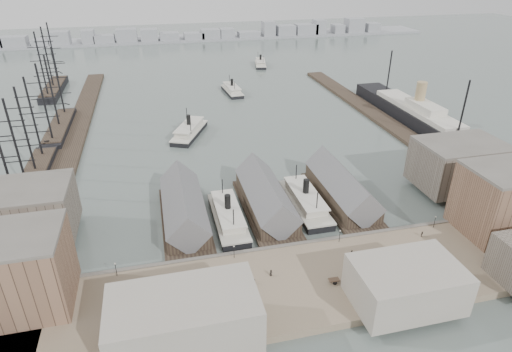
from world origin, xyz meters
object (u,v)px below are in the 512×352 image
object	(u,v)px
horse_cart_left	(168,293)
horse_cart_right	(341,279)
ferry_docked_west	(228,216)
horse_cart_center	(249,282)
tram	(487,236)
ocean_steamer	(417,115)

from	to	relation	value
horse_cart_left	horse_cart_right	size ratio (longest dim) A/B	1.05
ferry_docked_west	horse_cart_left	bearing A→B (deg)	-123.37
horse_cart_left	horse_cart_center	world-z (taller)	horse_cart_left
tram	horse_cart_left	distance (m)	87.58
ocean_steamer	horse_cart_center	size ratio (longest dim) A/B	21.89
horse_cart_center	ocean_steamer	bearing A→B (deg)	-16.24
horse_cart_left	horse_cart_right	xyz separation A→B (m)	(41.56, -5.06, -0.04)
tram	horse_cart_right	xyz separation A→B (m)	(-46.01, -5.35, -1.29)
ferry_docked_west	ocean_steamer	distance (m)	123.05
ocean_steamer	horse_cart_center	distance (m)	142.10
ferry_docked_west	horse_cart_right	bearing A→B (deg)	-58.39
ferry_docked_west	ocean_steamer	bearing A→B (deg)	31.41
horse_cart_center	horse_cart_right	xyz separation A→B (m)	(22.11, -4.10, -0.02)
tram	horse_cart_center	world-z (taller)	tram
ocean_steamer	tram	xyz separation A→B (m)	(-37.30, -94.01, -0.37)
ocean_steamer	tram	world-z (taller)	ocean_steamer
horse_cart_left	horse_cart_right	distance (m)	41.87
tram	horse_cart_right	distance (m)	46.34
ferry_docked_west	ocean_steamer	xyz separation A→B (m)	(105.00, 64.12, 2.01)
horse_cart_center	horse_cart_right	size ratio (longest dim) A/B	1.03
ferry_docked_west	tram	size ratio (longest dim) A/B	2.49
ocean_steamer	tram	size ratio (longest dim) A/B	8.87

